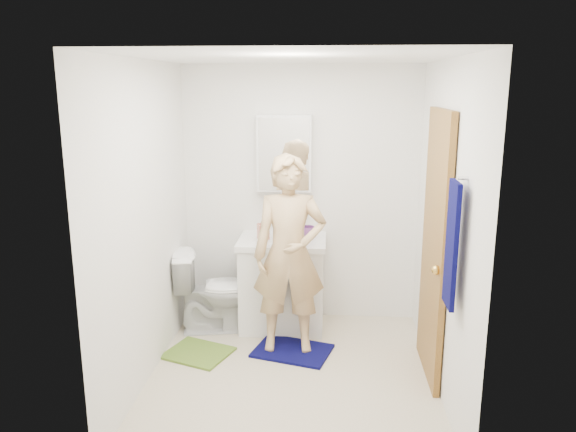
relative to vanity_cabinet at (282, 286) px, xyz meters
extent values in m
cube|color=beige|center=(0.15, -0.91, -0.41)|extent=(2.20, 2.40, 0.02)
cube|color=white|center=(0.15, -0.91, 2.01)|extent=(2.20, 2.40, 0.02)
cube|color=white|center=(0.15, 0.30, 0.80)|extent=(2.20, 0.02, 2.40)
cube|color=white|center=(0.15, -2.12, 0.80)|extent=(2.20, 0.02, 2.40)
cube|color=white|center=(-0.96, -0.91, 0.80)|extent=(0.02, 2.40, 2.40)
cube|color=white|center=(1.26, -0.91, 0.80)|extent=(0.02, 2.40, 2.40)
cube|color=white|center=(0.00, 0.00, 0.00)|extent=(0.75, 0.55, 0.80)
cube|color=white|center=(0.00, 0.00, 0.43)|extent=(0.79, 0.59, 0.05)
cylinder|color=white|center=(0.00, 0.00, 0.44)|extent=(0.40, 0.40, 0.03)
cylinder|color=silver|center=(0.00, 0.18, 0.51)|extent=(0.03, 0.03, 0.12)
cube|color=white|center=(0.00, 0.22, 1.20)|extent=(0.50, 0.12, 0.70)
cube|color=white|center=(0.00, 0.16, 1.20)|extent=(0.46, 0.01, 0.66)
cube|color=olive|center=(1.22, -0.76, 0.62)|extent=(0.05, 0.80, 2.05)
sphere|color=gold|center=(1.18, -1.08, 0.55)|extent=(0.07, 0.07, 0.07)
cube|color=#070742|center=(1.18, -1.48, 0.85)|extent=(0.03, 0.24, 0.80)
cylinder|color=silver|center=(1.22, -1.48, 1.27)|extent=(0.06, 0.02, 0.02)
imported|color=white|center=(-0.60, -0.12, -0.02)|extent=(0.80, 0.55, 0.76)
cube|color=#070742|center=(0.13, -0.53, -0.39)|extent=(0.72, 0.60, 0.02)
cube|color=olive|center=(-0.66, -0.62, -0.39)|extent=(0.63, 0.58, 0.02)
imported|color=#CF7860|center=(-0.17, -0.03, 0.55)|extent=(0.12, 0.13, 0.21)
imported|color=#783C86|center=(0.23, 0.06, 0.50)|extent=(0.15, 0.15, 0.11)
imported|color=tan|center=(0.10, -0.47, 0.45)|extent=(0.63, 0.44, 1.66)
camera|label=1|loc=(0.41, -4.89, 1.82)|focal=35.00mm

